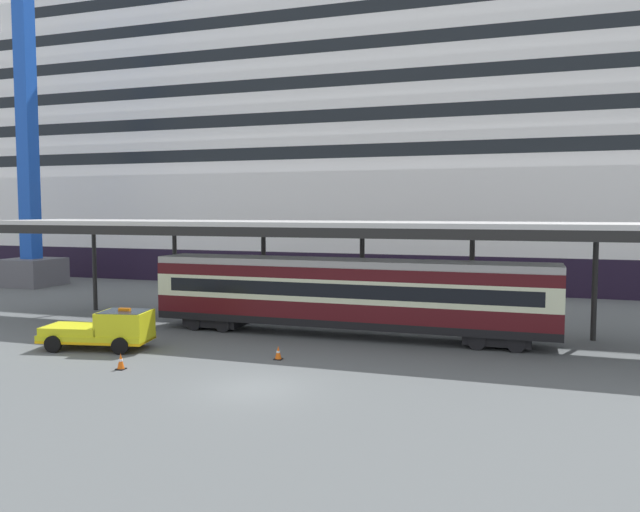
# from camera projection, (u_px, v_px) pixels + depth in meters

# --- Properties ---
(ground_plane) EXTENTS (400.00, 400.00, 0.00)m
(ground_plane) POSITION_uv_depth(u_px,v_px,m) (254.00, 388.00, 23.44)
(ground_plane) COLOR #565B5D
(cruise_ship) EXTENTS (147.77, 29.49, 42.36)m
(cruise_ship) POSITION_uv_depth(u_px,v_px,m) (524.00, 135.00, 61.60)
(cruise_ship) COLOR black
(cruise_ship) RESTS_ON ground
(platform_canopy) EXTENTS (43.06, 5.89, 6.09)m
(platform_canopy) POSITION_uv_depth(u_px,v_px,m) (350.00, 227.00, 33.05)
(platform_canopy) COLOR silver
(platform_canopy) RESTS_ON ground
(train_carriage) EXTENTS (21.35, 2.81, 4.11)m
(train_carriage) POSITION_uv_depth(u_px,v_px,m) (347.00, 293.00, 32.88)
(train_carriage) COLOR black
(train_carriage) RESTS_ON ground
(service_truck) EXTENTS (5.49, 3.01, 2.02)m
(service_truck) POSITION_uv_depth(u_px,v_px,m) (107.00, 329.00, 29.99)
(service_truck) COLOR yellow
(service_truck) RESTS_ON ground
(traffic_cone_near) EXTENTS (0.36, 0.36, 0.62)m
(traffic_cone_near) POSITION_uv_depth(u_px,v_px,m) (278.00, 353.00, 27.93)
(traffic_cone_near) COLOR black
(traffic_cone_near) RESTS_ON ground
(traffic_cone_mid) EXTENTS (0.36, 0.36, 0.69)m
(traffic_cone_mid) POSITION_uv_depth(u_px,v_px,m) (121.00, 361.00, 26.20)
(traffic_cone_mid) COLOR black
(traffic_cone_mid) RESTS_ON ground
(dockside_crane) EXTENTS (14.32, 4.40, 55.04)m
(dockside_crane) POSITION_uv_depth(u_px,v_px,m) (33.00, 99.00, 53.70)
(dockside_crane) COLOR #595960
(dockside_crane) RESTS_ON ground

